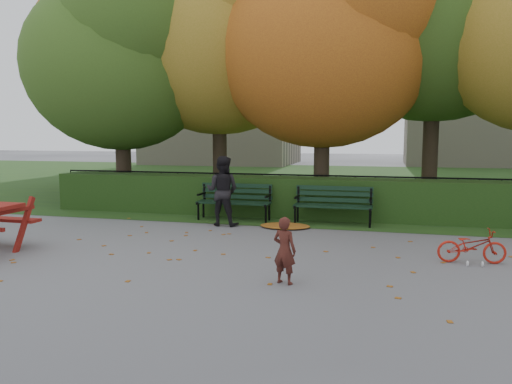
% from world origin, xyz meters
% --- Properties ---
extents(ground, '(90.00, 90.00, 0.00)m').
position_xyz_m(ground, '(0.00, 0.00, 0.00)').
color(ground, gray).
rests_on(ground, ground).
extents(grass_strip, '(90.00, 90.00, 0.00)m').
position_xyz_m(grass_strip, '(0.00, 14.00, 0.01)').
color(grass_strip, '#1F3E19').
rests_on(grass_strip, ground).
extents(building_left, '(10.00, 7.00, 15.00)m').
position_xyz_m(building_left, '(-9.00, 26.00, 7.50)').
color(building_left, tan).
rests_on(building_left, ground).
extents(building_right, '(9.00, 6.00, 12.00)m').
position_xyz_m(building_right, '(8.00, 28.00, 6.00)').
color(building_right, tan).
rests_on(building_right, ground).
extents(hedge, '(13.00, 0.90, 1.00)m').
position_xyz_m(hedge, '(0.00, 4.50, 0.50)').
color(hedge, '#183310').
rests_on(hedge, ground).
extents(iron_fence, '(14.00, 0.04, 1.02)m').
position_xyz_m(iron_fence, '(0.00, 5.30, 0.54)').
color(iron_fence, black).
rests_on(iron_fence, ground).
extents(tree_a, '(5.88, 5.60, 7.48)m').
position_xyz_m(tree_a, '(-5.19, 5.58, 4.52)').
color(tree_a, black).
rests_on(tree_a, ground).
extents(tree_b, '(6.72, 6.40, 8.79)m').
position_xyz_m(tree_b, '(-2.44, 6.75, 5.40)').
color(tree_b, black).
rests_on(tree_b, ground).
extents(tree_c, '(6.30, 6.00, 8.00)m').
position_xyz_m(tree_c, '(0.83, 5.96, 4.82)').
color(tree_c, black).
rests_on(tree_c, ground).
extents(tree_f, '(6.93, 6.60, 9.19)m').
position_xyz_m(tree_f, '(-7.13, 9.24, 5.69)').
color(tree_f, black).
rests_on(tree_f, ground).
extents(bench_left, '(1.80, 0.57, 0.88)m').
position_xyz_m(bench_left, '(-1.30, 3.70, 0.52)').
color(bench_left, black).
rests_on(bench_left, ground).
extents(bench_right, '(1.80, 0.57, 0.88)m').
position_xyz_m(bench_right, '(1.10, 3.70, 0.52)').
color(bench_right, black).
rests_on(bench_right, ground).
extents(leaf_pile, '(1.33, 1.11, 0.08)m').
position_xyz_m(leaf_pile, '(0.10, 3.00, 0.04)').
color(leaf_pile, brown).
rests_on(leaf_pile, ground).
extents(leaf_scatter, '(9.00, 5.70, 0.01)m').
position_xyz_m(leaf_scatter, '(0.00, 0.30, 0.01)').
color(leaf_scatter, brown).
rests_on(leaf_scatter, ground).
extents(child, '(0.40, 0.32, 0.96)m').
position_xyz_m(child, '(0.92, -1.15, 0.48)').
color(child, '#461D16').
rests_on(child, ground).
extents(adult, '(0.80, 0.64, 1.60)m').
position_xyz_m(adult, '(-1.35, 2.90, 0.80)').
color(adult, black).
rests_on(adult, ground).
extents(bicycle, '(1.11, 0.49, 0.57)m').
position_xyz_m(bicycle, '(3.66, 0.72, 0.28)').
color(bicycle, '#B61D10').
rests_on(bicycle, ground).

